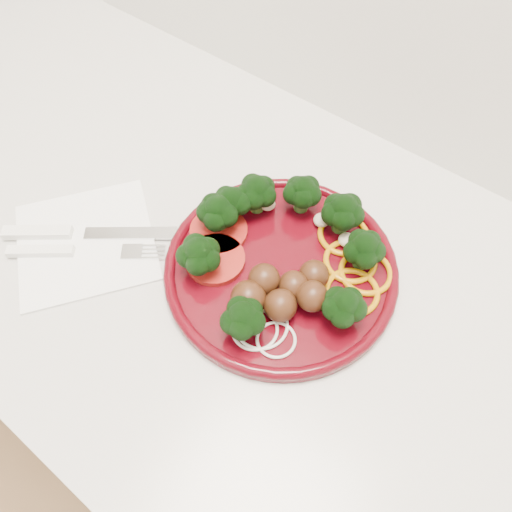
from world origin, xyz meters
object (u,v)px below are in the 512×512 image
Objects in this scene: plate at (281,259)px; napkin at (86,242)px; fork at (59,251)px; knife at (67,233)px.

plate is 0.25m from napkin.
napkin is (-0.22, -0.12, -0.02)m from plate.
plate is 1.73× the size of fork.
fork is at bearing -97.00° from knife.
plate is 0.27m from fork.
plate is 1.54× the size of knife.
knife is at bearing -164.23° from napkin.
plate is at bearing -10.90° from knife.
napkin is 0.03m from knife.
fork reaches higher than napkin.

